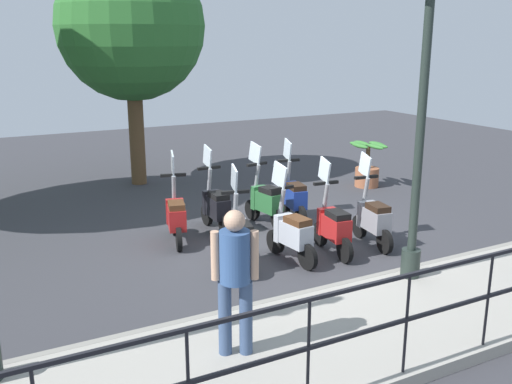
# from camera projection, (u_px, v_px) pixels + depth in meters

# --- Properties ---
(ground_plane) EXTENTS (28.00, 28.00, 0.00)m
(ground_plane) POSITION_uv_depth(u_px,v_px,m) (287.00, 241.00, 9.88)
(ground_plane) COLOR #38383D
(promenade_walkway) EXTENTS (2.20, 20.00, 0.15)m
(promenade_walkway) POSITION_uv_depth(u_px,v_px,m) (415.00, 312.00, 7.16)
(promenade_walkway) COLOR #A39E93
(promenade_walkway) RESTS_ON ground_plane
(fence_railing) EXTENTS (0.04, 16.03, 1.07)m
(fence_railing) POSITION_uv_depth(u_px,v_px,m) (490.00, 282.00, 6.06)
(fence_railing) COLOR black
(fence_railing) RESTS_ON promenade_walkway
(lamp_post_near) EXTENTS (0.26, 0.90, 4.56)m
(lamp_post_near) POSITION_uv_depth(u_px,v_px,m) (420.00, 133.00, 7.53)
(lamp_post_near) COLOR #232D28
(lamp_post_near) RESTS_ON promenade_walkway
(pedestrian_distant) EXTENTS (0.43, 0.45, 1.59)m
(pedestrian_distant) POSITION_uv_depth(u_px,v_px,m) (235.00, 272.00, 5.84)
(pedestrian_distant) COLOR #384C70
(pedestrian_distant) RESTS_ON promenade_walkway
(tree_distant) EXTENTS (3.38, 3.38, 5.37)m
(tree_distant) POSITION_uv_depth(u_px,v_px,m) (131.00, 27.00, 12.91)
(tree_distant) COLOR brown
(tree_distant) RESTS_ON ground_plane
(potted_palm) EXTENTS (1.06, 0.66, 1.05)m
(potted_palm) POSITION_uv_depth(u_px,v_px,m) (367.00, 168.00, 13.46)
(potted_palm) COLOR #9E5B3D
(potted_palm) RESTS_ON ground_plane
(scooter_near_0) EXTENTS (1.23, 0.45, 1.54)m
(scooter_near_0) POSITION_uv_depth(u_px,v_px,m) (373.00, 218.00, 9.56)
(scooter_near_0) COLOR black
(scooter_near_0) RESTS_ON ground_plane
(scooter_near_1) EXTENTS (1.23, 0.44, 1.54)m
(scooter_near_1) POSITION_uv_depth(u_px,v_px,m) (333.00, 226.00, 9.18)
(scooter_near_1) COLOR black
(scooter_near_1) RESTS_ON ground_plane
(scooter_near_2) EXTENTS (1.23, 0.44, 1.54)m
(scooter_near_2) POSITION_uv_depth(u_px,v_px,m) (292.00, 232.00, 8.87)
(scooter_near_2) COLOR black
(scooter_near_2) RESTS_ON ground_plane
(scooter_near_3) EXTENTS (1.22, 0.50, 1.54)m
(scooter_near_3) POSITION_uv_depth(u_px,v_px,m) (240.00, 238.00, 8.61)
(scooter_near_3) COLOR black
(scooter_near_3) RESTS_ON ground_plane
(scooter_far_0) EXTENTS (1.23, 0.47, 1.54)m
(scooter_far_0) POSITION_uv_depth(u_px,v_px,m) (293.00, 196.00, 10.89)
(scooter_far_0) COLOR black
(scooter_far_0) RESTS_ON ground_plane
(scooter_far_1) EXTENTS (1.23, 0.45, 1.54)m
(scooter_far_1) POSITION_uv_depth(u_px,v_px,m) (266.00, 201.00, 10.61)
(scooter_far_1) COLOR black
(scooter_far_1) RESTS_ON ground_plane
(scooter_far_2) EXTENTS (1.23, 0.44, 1.54)m
(scooter_far_2) POSITION_uv_depth(u_px,v_px,m) (216.00, 206.00, 10.27)
(scooter_far_2) COLOR black
(scooter_far_2) RESTS_ON ground_plane
(scooter_far_3) EXTENTS (1.21, 0.52, 1.54)m
(scooter_far_3) POSITION_uv_depth(u_px,v_px,m) (176.00, 216.00, 9.69)
(scooter_far_3) COLOR black
(scooter_far_3) RESTS_ON ground_plane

